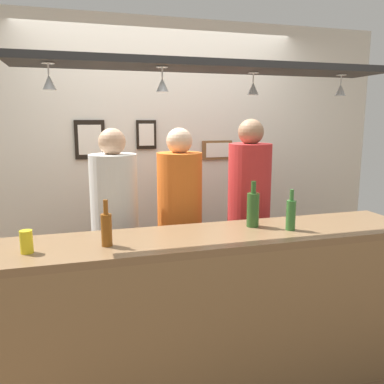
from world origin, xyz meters
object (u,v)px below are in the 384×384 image
person_middle_orange_shirt (180,214)px  person_right_red_shirt (249,205)px  bottle_champagne_green (253,209)px  picture_frame_lower_pair (217,150)px  bottle_beer_green_import (291,214)px  person_left_white_patterned_shirt (115,219)px  picture_frame_crest (146,135)px  bottle_beer_amber_tall (106,228)px  picture_frame_caricature (90,140)px  drink_can (26,242)px

person_middle_orange_shirt → person_right_red_shirt: 0.57m
person_middle_orange_shirt → person_right_red_shirt: size_ratio=0.96×
bottle_champagne_green → picture_frame_lower_pair: picture_frame_lower_pair is taller
bottle_beer_green_import → person_middle_orange_shirt: bearing=127.8°
person_left_white_patterned_shirt → picture_frame_crest: picture_frame_crest is taller
person_middle_orange_shirt → picture_frame_lower_pair: bearing=53.0°
person_middle_orange_shirt → picture_frame_crest: bearing=99.1°
bottle_beer_green_import → person_right_red_shirt: bearing=87.6°
picture_frame_lower_pair → person_right_red_shirt: bearing=-89.4°
bottle_beer_amber_tall → picture_frame_caricature: bearing=91.0°
drink_can → person_right_red_shirt: bearing=24.3°
person_left_white_patterned_shirt → bottle_champagne_green: size_ratio=5.49×
drink_can → picture_frame_lower_pair: picture_frame_lower_pair is taller
person_right_red_shirt → bottle_beer_green_import: (-0.03, -0.70, 0.09)m
drink_can → picture_frame_crest: 1.78m
person_left_white_patterned_shirt → bottle_beer_green_import: size_ratio=6.34×
picture_frame_lower_pair → picture_frame_caricature: picture_frame_caricature is taller
picture_frame_lower_pair → drink_can: bearing=-137.1°
person_right_red_shirt → bottle_champagne_green: bearing=-111.9°
bottle_beer_green_import → picture_frame_crest: size_ratio=1.00×
bottle_beer_green_import → picture_frame_crest: picture_frame_crest is taller
person_middle_orange_shirt → bottle_champagne_green: (0.35, -0.56, 0.14)m
picture_frame_crest → drink_can: bearing=-121.2°
person_left_white_patterned_shirt → drink_can: size_ratio=13.51×
person_left_white_patterned_shirt → picture_frame_lower_pair: bearing=35.4°
person_middle_orange_shirt → picture_frame_crest: (-0.12, 0.75, 0.58)m
bottle_beer_green_import → person_left_white_patterned_shirt: bearing=145.8°
bottle_champagne_green → picture_frame_caricature: bearing=126.5°
person_right_red_shirt → picture_frame_caricature: bearing=147.8°
bottle_champagne_green → picture_frame_crest: size_ratio=1.15×
bottle_beer_amber_tall → picture_frame_crest: size_ratio=1.00×
bottle_beer_green_import → picture_frame_lower_pair: (0.02, 1.45, 0.29)m
picture_frame_caricature → picture_frame_crest: picture_frame_caricature is taller
picture_frame_lower_pair → picture_frame_caricature: size_ratio=0.88×
bottle_beer_green_import → picture_frame_crest: (-0.66, 1.45, 0.45)m
person_right_red_shirt → picture_frame_crest: bearing=132.7°
bottle_champagne_green → drink_can: bottle_champagne_green is taller
drink_can → picture_frame_caricature: 1.58m
bottle_champagne_green → bottle_beer_green_import: size_ratio=1.15×
person_right_red_shirt → person_left_white_patterned_shirt: bearing=180.0°
bottle_champagne_green → person_right_red_shirt: bearing=68.1°
drink_can → picture_frame_caricature: size_ratio=0.36×
person_right_red_shirt → picture_frame_crest: (-0.69, 0.75, 0.54)m
person_left_white_patterned_shirt → picture_frame_caricature: (-0.13, 0.75, 0.54)m
person_left_white_patterned_shirt → picture_frame_crest: 1.02m
bottle_beer_green_import → picture_frame_lower_pair: bearing=89.1°
bottle_champagne_green → bottle_beer_amber_tall: bearing=-171.0°
person_left_white_patterned_shirt → drink_can: bearing=-125.9°
person_middle_orange_shirt → person_right_red_shirt: bearing=0.0°
person_right_red_shirt → bottle_champagne_green: 0.61m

